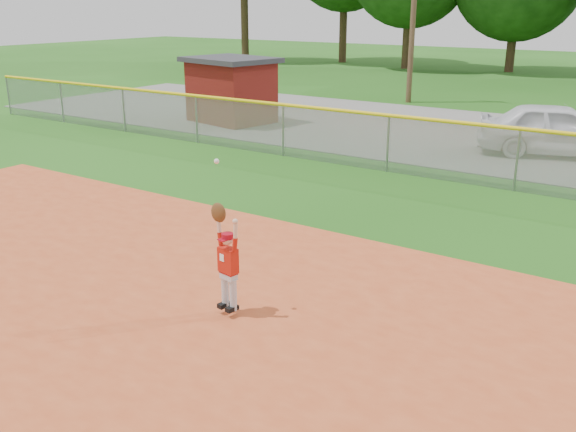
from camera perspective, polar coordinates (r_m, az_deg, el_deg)
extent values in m
plane|color=#1F5613|center=(7.71, -1.37, -15.23)|extent=(120.00, 120.00, 0.00)
cube|color=slate|center=(21.97, 23.57, 5.71)|extent=(44.00, 10.00, 0.03)
imported|color=white|center=(20.31, 22.88, 7.12)|extent=(4.81, 3.12, 1.52)
cube|color=#5C120D|center=(24.34, -5.07, 10.87)|extent=(3.19, 2.64, 2.21)
cube|color=#333338|center=(24.21, -5.15, 13.67)|extent=(3.61, 3.05, 0.18)
cube|color=gray|center=(16.07, 19.69, 4.67)|extent=(40.00, 0.03, 1.50)
cylinder|color=yellow|center=(15.92, 19.98, 7.29)|extent=(40.00, 0.10, 0.10)
cylinder|color=gray|center=(28.41, -23.60, 9.79)|extent=(0.06, 0.06, 1.50)
cylinder|color=gray|center=(25.69, -19.46, 9.51)|extent=(0.06, 0.06, 1.50)
cylinder|color=gray|center=(23.14, -14.38, 9.10)|extent=(0.06, 0.06, 1.50)
cylinder|color=gray|center=(20.80, -8.12, 8.49)|extent=(0.06, 0.06, 1.50)
cylinder|color=gray|center=(18.77, -0.43, 7.60)|extent=(0.06, 0.06, 1.50)
cylinder|color=gray|center=(17.15, 8.87, 6.35)|extent=(0.06, 0.06, 1.50)
cylinder|color=gray|center=(16.07, 19.69, 4.67)|extent=(0.06, 0.06, 1.50)
cylinder|color=#422D1C|center=(50.80, -3.87, 16.87)|extent=(0.56, 0.56, 5.87)
cylinder|color=#422D1C|center=(49.97, 4.94, 16.95)|extent=(0.56, 0.56, 6.10)
cylinder|color=#422D1C|center=(45.66, 10.53, 15.54)|extent=(0.56, 0.56, 4.43)
cylinder|color=#422D1C|center=(45.03, 19.29, 14.61)|extent=(0.56, 0.56, 4.11)
cylinder|color=silver|center=(9.25, -5.61, -6.66)|extent=(0.12, 0.12, 0.48)
cylinder|color=silver|center=(9.13, -4.90, -6.99)|extent=(0.12, 0.12, 0.48)
cube|color=black|center=(9.32, -5.70, -7.86)|extent=(0.13, 0.20, 0.07)
cube|color=black|center=(9.21, -5.00, -8.19)|extent=(0.13, 0.20, 0.07)
cube|color=silver|center=(9.08, -5.30, -5.30)|extent=(0.27, 0.17, 0.10)
cube|color=maroon|center=(9.06, -5.32, -4.97)|extent=(0.28, 0.18, 0.04)
cube|color=#B0180C|center=(8.99, -5.35, -3.91)|extent=(0.31, 0.20, 0.36)
cube|color=white|center=(8.95, -5.91, -3.71)|extent=(0.09, 0.02, 0.10)
sphere|color=beige|center=(8.88, -5.41, -2.07)|extent=(0.19, 0.19, 0.16)
cylinder|color=maroon|center=(8.86, -5.42, -1.78)|extent=(0.19, 0.19, 0.08)
cube|color=maroon|center=(8.82, -5.83, -2.12)|extent=(0.14, 0.11, 0.02)
cylinder|color=#B0180C|center=(9.00, -6.04, -2.03)|extent=(0.10, 0.08, 0.20)
cylinder|color=beige|center=(8.94, -6.16, -0.80)|extent=(0.08, 0.07, 0.21)
ellipsoid|color=#4C2D14|center=(8.89, -6.20, 0.30)|extent=(0.26, 0.15, 0.28)
sphere|color=white|center=(8.69, -6.37, 4.86)|extent=(0.08, 0.08, 0.07)
cylinder|color=#B0180C|center=(8.78, -4.75, -2.51)|extent=(0.10, 0.08, 0.20)
cylinder|color=beige|center=(8.70, -4.70, -1.31)|extent=(0.08, 0.07, 0.21)
sphere|color=beige|center=(8.65, -4.72, -0.48)|extent=(0.09, 0.09, 0.08)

